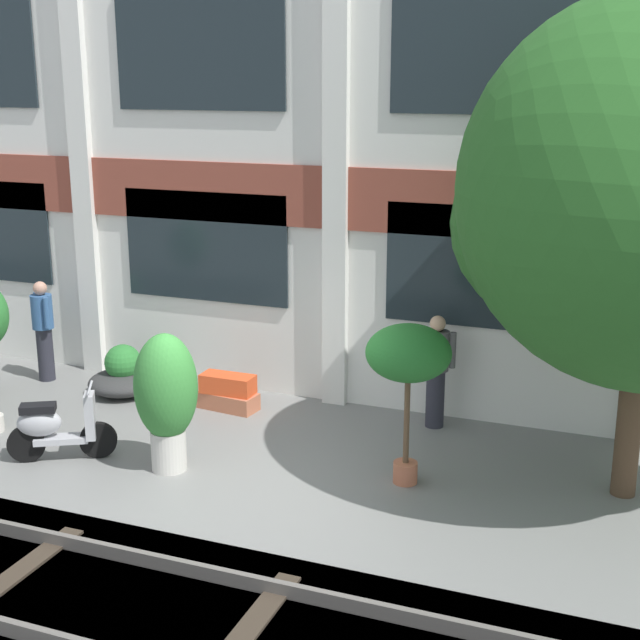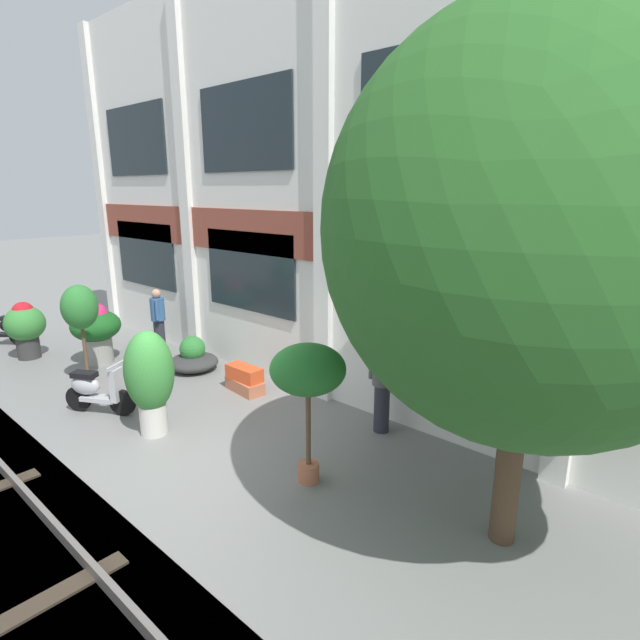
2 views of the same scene
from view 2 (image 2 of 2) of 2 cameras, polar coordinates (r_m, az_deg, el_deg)
ground_plane at (r=8.16m, az=-13.91°, el=-14.70°), size 80.00×80.00×0.00m
apartment_facade at (r=9.28m, az=1.67°, el=15.65°), size 17.59×0.64×8.25m
broadleaf_tree at (r=5.44m, az=23.16°, el=8.37°), size 4.45×4.24×5.76m
potted_plant_square_trough at (r=10.19m, az=-8.62°, el=-6.75°), size 0.93×0.49×0.53m
potted_plant_ribbed_drum at (r=13.80m, az=-30.64°, el=-0.53°), size 0.90×0.90×1.39m
potted_plant_terracotta_small at (r=6.62m, az=-1.39°, el=-6.09°), size 1.02×1.02×1.99m
potted_plant_tall_urn at (r=11.09m, az=-25.74°, el=0.94°), size 0.70×0.70×2.12m
potted_plant_fluted_column at (r=12.66m, az=-24.23°, el=-0.88°), size 1.11×1.11×1.44m
potted_plant_wide_bowl at (r=11.59m, az=-14.30°, el=-4.26°), size 1.11×1.11×0.79m
potted_plant_glazed_jar at (r=8.58m, az=-18.92°, el=-5.87°), size 0.79×0.79×1.78m
scooter_near_curb at (r=9.95m, az=-24.24°, el=-7.32°), size 1.24×0.80×0.98m
scooter_second_parked at (r=15.39m, az=-32.48°, el=-0.84°), size 1.10×0.97×0.98m
resident_by_doorway at (r=12.73m, az=-17.98°, el=0.03°), size 0.46×0.34×1.64m
resident_watching_tracks at (r=8.34m, az=7.15°, el=-7.12°), size 0.53×0.34×1.62m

